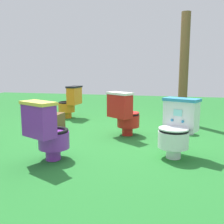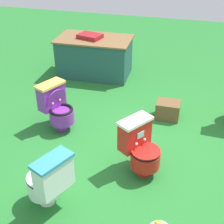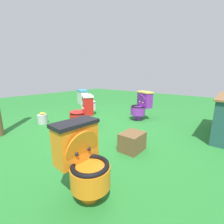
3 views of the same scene
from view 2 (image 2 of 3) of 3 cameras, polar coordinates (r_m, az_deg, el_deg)
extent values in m
plane|color=#26752D|center=(4.49, 3.72, -6.90)|extent=(14.00, 14.00, 0.00)
cylinder|color=purple|center=(4.93, -8.97, -2.33)|extent=(0.24, 0.24, 0.14)
cylinder|color=purple|center=(4.83, -8.98, -0.74)|extent=(0.49, 0.49, 0.20)
torus|color=black|center=(4.77, -9.09, 0.40)|extent=(0.47, 0.47, 0.04)
cylinder|color=#EACC4C|center=(4.80, -9.03, -0.14)|extent=(0.32, 0.32, 0.01)
cube|color=purple|center=(4.83, -10.82, 2.74)|extent=(0.34, 0.45, 0.37)
cube|color=#EACC4C|center=(4.74, -11.06, 4.89)|extent=(0.38, 0.48, 0.04)
cube|color=#8CE0E5|center=(4.74, -10.09, 2.90)|extent=(0.05, 0.10, 0.08)
cylinder|color=purple|center=(4.77, -10.03, 2.21)|extent=(0.23, 0.36, 0.35)
sphere|color=#EACC4C|center=(4.82, -9.33, 2.15)|extent=(0.04, 0.04, 0.04)
sphere|color=#EACC4C|center=(4.75, -10.58, 1.51)|extent=(0.04, 0.04, 0.04)
cylinder|color=white|center=(3.82, -11.59, -14.74)|extent=(0.24, 0.24, 0.14)
cylinder|color=white|center=(3.71, -12.07, -12.76)|extent=(0.49, 0.49, 0.20)
torus|color=black|center=(3.63, -12.27, -11.50)|extent=(0.47, 0.47, 0.04)
cylinder|color=#338CBF|center=(3.67, -12.18, -12.09)|extent=(0.32, 0.32, 0.01)
cube|color=white|center=(3.41, -10.39, -11.18)|extent=(0.34, 0.45, 0.37)
cube|color=#338CBF|center=(3.28, -10.73, -8.56)|extent=(0.37, 0.48, 0.04)
cube|color=#8CE0E5|center=(3.44, -11.59, -9.79)|extent=(0.05, 0.10, 0.08)
cylinder|color=white|center=(3.62, -12.31, -11.24)|extent=(0.48, 0.48, 0.02)
sphere|color=#338CBF|center=(3.48, -12.35, -11.55)|extent=(0.04, 0.04, 0.04)
sphere|color=#338CBF|center=(3.54, -10.58, -10.43)|extent=(0.04, 0.04, 0.04)
cylinder|color=red|center=(4.11, 5.65, -10.11)|extent=(0.25, 0.25, 0.14)
cylinder|color=red|center=(3.98, 5.98, -8.42)|extent=(0.51, 0.51, 0.20)
torus|color=black|center=(3.91, 6.07, -7.17)|extent=(0.49, 0.49, 0.04)
cylinder|color=white|center=(3.95, 6.03, -7.76)|extent=(0.33, 0.33, 0.01)
cube|color=red|center=(3.93, 4.10, -4.07)|extent=(0.39, 0.45, 0.37)
cube|color=white|center=(3.82, 4.21, -1.59)|extent=(0.42, 0.48, 0.04)
cube|color=#8CE0E5|center=(3.84, 5.18, -4.12)|extent=(0.07, 0.10, 0.08)
cylinder|color=red|center=(3.90, 6.09, -6.92)|extent=(0.50, 0.50, 0.02)
sphere|color=white|center=(3.94, 5.87, -4.93)|extent=(0.04, 0.04, 0.04)
sphere|color=white|center=(3.86, 4.41, -5.75)|extent=(0.04, 0.04, 0.04)
cube|color=#23514C|center=(6.53, -3.15, 9.76)|extent=(1.42, 0.84, 0.74)
cube|color=brown|center=(6.39, -3.25, 12.96)|extent=(1.48, 0.90, 0.03)
cube|color=maroon|center=(6.38, -3.98, 13.42)|extent=(0.51, 0.42, 0.08)
cube|color=brown|center=(5.19, 9.99, 0.38)|extent=(0.37, 0.30, 0.28)
ellipsoid|color=yellow|center=(3.31, 8.24, -19.08)|extent=(0.07, 0.05, 0.05)
camera|label=1|loc=(5.34, -44.71, 3.32)|focal=40.99mm
camera|label=3|loc=(6.07, 30.83, 11.55)|focal=24.88mm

